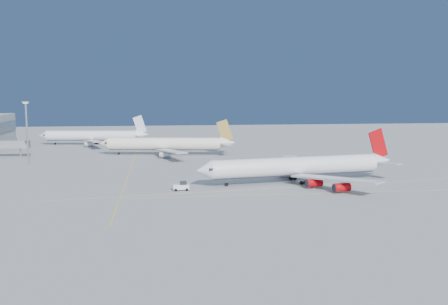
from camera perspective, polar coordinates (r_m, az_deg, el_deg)
ground at (r=144.08m, az=4.68°, el=-3.68°), size 500.00×500.00×0.00m
jet_bridge at (r=220.72m, az=-24.05°, el=0.83°), size 23.60×3.60×6.90m
taxiway_lines at (r=147.96m, az=-1.43°, el=-3.37°), size 118.86×140.00×0.02m
airliner_virgin at (r=148.63m, az=8.65°, el=-1.59°), size 62.34×55.43×15.42m
airliner_etihad at (r=210.81m, az=-6.48°, el=0.97°), size 57.64×52.80×15.06m
airliner_third at (r=257.46m, az=-14.62°, el=1.86°), size 55.14×50.50×14.79m
pushback_tug at (r=135.74m, az=-4.88°, el=-3.86°), size 4.38×2.76×2.43m
light_mast at (r=192.37m, az=-21.61°, el=2.64°), size 1.99×1.99×23.07m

